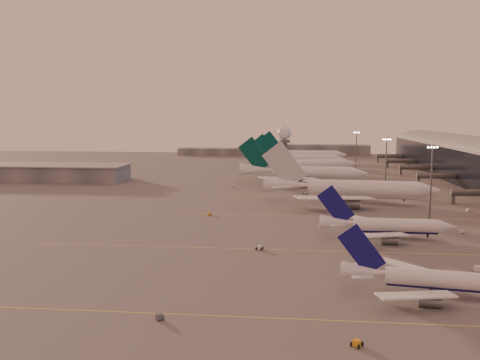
# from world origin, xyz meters

# --- Properties ---
(ground) EXTENTS (700.00, 700.00, 0.00)m
(ground) POSITION_xyz_m (0.00, 0.00, 0.00)
(ground) COLOR #5B5959
(ground) RESTS_ON ground
(taxiway_markings) EXTENTS (180.00, 185.25, 0.02)m
(taxiway_markings) POSITION_xyz_m (30.00, 56.00, 0.01)
(taxiway_markings) COLOR #DECA4E
(taxiway_markings) RESTS_ON ground
(hangar) EXTENTS (82.00, 27.00, 8.50)m
(hangar) POSITION_xyz_m (-120.00, 140.00, 4.32)
(hangar) COLOR slate
(hangar) RESTS_ON ground
(radar_tower) EXTENTS (6.40, 6.40, 31.10)m
(radar_tower) POSITION_xyz_m (5.00, 120.00, 20.95)
(radar_tower) COLOR #4F5155
(radar_tower) RESTS_ON ground
(mast_b) EXTENTS (3.60, 0.56, 25.00)m
(mast_b) POSITION_xyz_m (55.00, 55.00, 13.74)
(mast_b) COLOR #4F5155
(mast_b) RESTS_ON ground
(mast_c) EXTENTS (3.60, 0.56, 25.00)m
(mast_c) POSITION_xyz_m (50.00, 110.00, 13.74)
(mast_c) COLOR #4F5155
(mast_c) RESTS_ON ground
(mast_d) EXTENTS (3.60, 0.56, 25.00)m
(mast_d) POSITION_xyz_m (48.00, 200.00, 13.74)
(mast_d) COLOR #4F5155
(mast_d) RESTS_ON ground
(distant_horizon) EXTENTS (165.00, 37.50, 9.00)m
(distant_horizon) POSITION_xyz_m (2.62, 325.14, 3.89)
(distant_horizon) COLOR slate
(distant_horizon) RESTS_ON ground
(narrowbody_near) EXTENTS (34.01, 26.95, 13.36)m
(narrowbody_near) POSITION_xyz_m (35.11, -20.61, 2.70)
(narrowbody_near) COLOR white
(narrowbody_near) RESTS_ON ground
(narrowbody_mid) EXTENTS (38.32, 30.58, 14.97)m
(narrowbody_mid) POSITION_xyz_m (35.43, 25.61, 3.03)
(narrowbody_mid) COLOR white
(narrowbody_mid) RESTS_ON ground
(widebody_white) EXTENTS (69.30, 55.29, 24.38)m
(widebody_white) POSITION_xyz_m (31.82, 83.22, 4.23)
(widebody_white) COLOR white
(widebody_white) RESTS_ON ground
(greentail_a) EXTENTS (65.48, 52.68, 23.79)m
(greentail_a) POSITION_xyz_m (14.24, 139.69, 4.20)
(greentail_a) COLOR white
(greentail_a) RESTS_ON ground
(greentail_b) EXTENTS (63.39, 50.38, 23.85)m
(greentail_b) POSITION_xyz_m (16.52, 177.84, 4.21)
(greentail_b) COLOR white
(greentail_b) RESTS_ON ground
(greentail_c) EXTENTS (61.10, 49.31, 22.18)m
(greentail_c) POSITION_xyz_m (13.42, 225.81, 3.92)
(greentail_c) COLOR white
(greentail_c) RESTS_ON ground
(greentail_d) EXTENTS (63.51, 51.31, 23.07)m
(greentail_d) POSITION_xyz_m (17.57, 259.36, 4.08)
(greentail_d) COLOR white
(greentail_d) RESTS_ON ground
(gsv_truck_a) EXTENTS (5.50, 5.13, 2.24)m
(gsv_truck_a) POSITION_xyz_m (-13.20, -37.51, 1.14)
(gsv_truck_a) COLOR #4E5153
(gsv_truck_a) RESTS_ON ground
(gsv_tug_near) EXTENTS (3.62, 3.98, 0.98)m
(gsv_tug_near) POSITION_xyz_m (18.69, -44.53, 0.50)
(gsv_tug_near) COLOR orange
(gsv_tug_near) RESTS_ON ground
(gsv_catering_a) EXTENTS (5.91, 3.07, 4.71)m
(gsv_catering_a) POSITION_xyz_m (50.39, -3.97, 2.36)
(gsv_catering_a) COLOR silver
(gsv_catering_a) RESTS_ON ground
(gsv_tug_mid) EXTENTS (4.17, 3.27, 1.04)m
(gsv_tug_mid) POSITION_xyz_m (0.55, 9.28, 0.54)
(gsv_tug_mid) COLOR silver
(gsv_tug_mid) RESTS_ON ground
(gsv_truck_b) EXTENTS (4.82, 2.10, 1.89)m
(gsv_truck_b) POSITION_xyz_m (59.18, 33.90, 0.97)
(gsv_truck_b) COLOR silver
(gsv_truck_b) RESTS_ON ground
(gsv_truck_c) EXTENTS (5.72, 4.25, 2.20)m
(gsv_truck_c) POSITION_xyz_m (-19.51, 53.27, 1.12)
(gsv_truck_c) COLOR orange
(gsv_truck_c) RESTS_ON ground
(gsv_catering_b) EXTENTS (5.19, 3.40, 3.93)m
(gsv_catering_b) POSITION_xyz_m (72.71, 70.19, 1.96)
(gsv_catering_b) COLOR silver
(gsv_catering_b) RESTS_ON ground
(gsv_tug_far) EXTENTS (3.53, 3.50, 0.89)m
(gsv_tug_far) POSITION_xyz_m (14.74, 103.68, 0.46)
(gsv_tug_far) COLOR silver
(gsv_tug_far) RESTS_ON ground
(gsv_truck_d) EXTENTS (3.96, 5.75, 2.19)m
(gsv_truck_d) POSITION_xyz_m (-19.90, 123.20, 1.12)
(gsv_truck_d) COLOR silver
(gsv_truck_d) RESTS_ON ground
(gsv_tug_hangar) EXTENTS (4.40, 3.37, 1.11)m
(gsv_tug_hangar) POSITION_xyz_m (55.53, 147.46, 0.57)
(gsv_tug_hangar) COLOR orange
(gsv_tug_hangar) RESTS_ON ground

